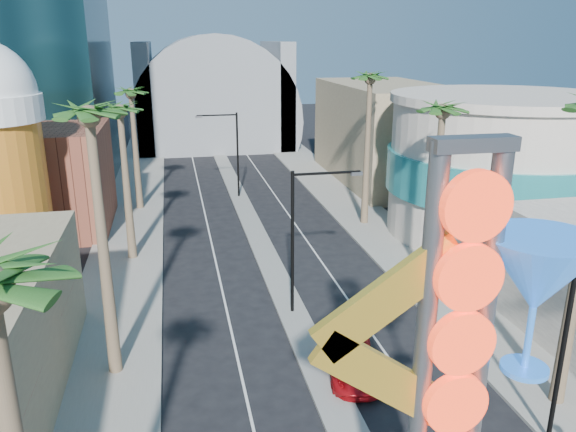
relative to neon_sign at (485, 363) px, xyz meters
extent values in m
cube|color=gray|center=(-10.32, 32.04, -7.23)|extent=(5.00, 100.00, 0.15)
cube|color=gray|center=(8.68, 32.04, -7.23)|extent=(5.00, 100.00, 0.15)
cube|color=gray|center=(-0.82, 35.04, -7.23)|extent=(1.60, 84.00, 0.15)
cube|color=brown|center=(-16.82, 35.04, -3.31)|extent=(10.00, 10.00, 8.00)
cube|color=#937E5F|center=(15.18, 45.04, -2.31)|extent=(10.00, 20.00, 10.00)
cylinder|color=#AFA394|center=(17.18, 27.04, -2.31)|extent=(16.00, 16.00, 10.00)
cylinder|color=teal|center=(17.18, 27.04, -2.31)|extent=(16.60, 16.60, 3.00)
cylinder|color=#AFA394|center=(17.18, 27.04, 2.99)|extent=(16.60, 16.60, 0.60)
cylinder|color=slate|center=(-0.82, 69.04, -3.31)|extent=(22.00, 16.00, 22.00)
cube|color=slate|center=(-9.82, 69.04, -0.31)|extent=(2.00, 16.00, 14.00)
cube|color=slate|center=(8.18, 69.04, -0.31)|extent=(2.00, 16.00, 14.00)
cylinder|color=slate|center=(-1.52, 0.04, -0.81)|extent=(0.44, 0.44, 12.00)
cylinder|color=slate|center=(-0.12, 0.04, -0.81)|extent=(0.44, 0.44, 12.00)
cube|color=slate|center=(-0.82, 0.04, 5.09)|extent=(1.80, 0.50, 0.30)
cylinder|color=red|center=(-0.82, -0.31, 3.89)|extent=(1.50, 0.25, 1.50)
cylinder|color=red|center=(-0.82, -0.31, 2.34)|extent=(1.50, 0.25, 1.50)
cylinder|color=red|center=(-0.82, -0.31, 0.79)|extent=(1.50, 0.25, 1.50)
cylinder|color=red|center=(-0.82, -0.31, -0.76)|extent=(1.50, 0.25, 1.50)
cube|color=gold|center=(-2.42, 0.04, 1.89)|extent=(3.47, 0.25, 2.80)
cube|color=gold|center=(-2.42, 0.04, -0.11)|extent=(3.47, 0.25, 2.80)
cone|color=blue|center=(1.08, 0.04, 2.09)|extent=(2.60, 2.60, 1.80)
cylinder|color=blue|center=(1.08, 0.04, 0.49)|extent=(0.16, 0.16, 1.60)
cylinder|color=blue|center=(1.08, 0.04, -0.31)|extent=(1.10, 1.10, 0.12)
cylinder|color=black|center=(-0.82, 17.04, -3.31)|extent=(0.18, 0.18, 8.00)
cube|color=black|center=(0.98, 17.04, 0.49)|extent=(3.60, 0.12, 0.12)
cube|color=slate|center=(2.58, 17.04, 0.39)|extent=(0.60, 0.25, 0.18)
cylinder|color=black|center=(-0.82, 41.04, -3.31)|extent=(0.18, 0.18, 8.00)
cube|color=black|center=(-2.62, 41.04, 0.49)|extent=(3.60, 0.12, 0.12)
cube|color=slate|center=(-4.22, 41.04, 0.39)|extent=(0.60, 0.25, 0.18)
cylinder|color=black|center=(6.38, 5.04, -3.31)|extent=(0.18, 0.18, 8.00)
cube|color=black|center=(4.76, 5.04, 0.49)|extent=(3.24, 0.12, 0.12)
cube|color=slate|center=(3.32, 5.04, 0.39)|extent=(0.60, 0.25, 0.18)
cylinder|color=brown|center=(-9.82, 13.04, -1.56)|extent=(0.40, 0.40, 11.50)
sphere|color=#194517|center=(-9.82, 13.04, 4.19)|extent=(2.40, 2.40, 2.40)
cylinder|color=brown|center=(-9.82, 27.04, -2.31)|extent=(0.40, 0.40, 10.00)
sphere|color=#194517|center=(-9.82, 27.04, 2.69)|extent=(2.40, 2.40, 2.40)
cylinder|color=brown|center=(-9.82, 39.04, -2.31)|extent=(0.40, 0.40, 10.00)
sphere|color=#194517|center=(-9.82, 39.04, 2.69)|extent=(2.40, 2.40, 2.40)
cylinder|color=brown|center=(8.18, 19.04, -2.06)|extent=(0.40, 0.40, 10.50)
sphere|color=#194517|center=(8.18, 19.04, 3.19)|extent=(2.40, 2.40, 2.40)
cylinder|color=brown|center=(8.18, 31.04, -1.56)|extent=(0.40, 0.40, 11.50)
sphere|color=#194517|center=(8.18, 31.04, 4.19)|extent=(2.40, 2.40, 2.40)
imported|color=#B60E14|center=(0.57, 10.77, -6.63)|extent=(2.88, 5.12, 1.35)
imported|color=gray|center=(6.48, 16.34, -6.27)|extent=(0.92, 0.75, 1.78)
camera|label=1|loc=(-6.71, -10.08, 7.10)|focal=35.00mm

